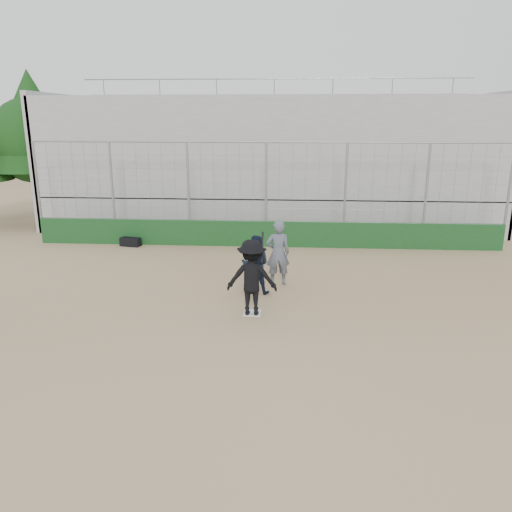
# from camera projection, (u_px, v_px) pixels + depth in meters

# --- Properties ---
(ground) EXTENTS (90.00, 90.00, 0.00)m
(ground) POSITION_uv_depth(u_px,v_px,m) (252.00, 313.00, 12.88)
(ground) COLOR olive
(ground) RESTS_ON ground
(home_plate) EXTENTS (0.44, 0.44, 0.02)m
(home_plate) POSITION_uv_depth(u_px,v_px,m) (252.00, 313.00, 12.88)
(home_plate) COLOR white
(home_plate) RESTS_ON ground
(backstop) EXTENTS (18.10, 0.25, 4.04)m
(backstop) POSITION_uv_depth(u_px,v_px,m) (266.00, 222.00, 19.35)
(backstop) COLOR #133D18
(backstop) RESTS_ON ground
(bleachers) EXTENTS (20.25, 6.70, 6.98)m
(bleachers) POSITION_uv_depth(u_px,v_px,m) (271.00, 160.00, 23.58)
(bleachers) COLOR #989898
(bleachers) RESTS_ON ground
(tree_left) EXTENTS (4.48, 4.48, 7.00)m
(tree_left) POSITION_uv_depth(u_px,v_px,m) (33.00, 129.00, 23.01)
(tree_left) COLOR #3C2815
(tree_left) RESTS_ON ground
(batter_at_plate) EXTENTS (1.28, 0.80, 2.10)m
(batter_at_plate) POSITION_uv_depth(u_px,v_px,m) (252.00, 278.00, 12.57)
(batter_at_plate) COLOR black
(batter_at_plate) RESTS_ON ground
(catcher_crouched) EXTENTS (0.90, 0.74, 1.15)m
(catcher_crouched) POSITION_uv_depth(u_px,v_px,m) (255.00, 274.00, 14.22)
(catcher_crouched) COLOR black
(catcher_crouched) RESTS_ON ground
(umpire) EXTENTS (0.79, 0.59, 1.77)m
(umpire) POSITION_uv_depth(u_px,v_px,m) (278.00, 256.00, 14.89)
(umpire) COLOR #545B6A
(umpire) RESTS_ON ground
(equipment_bag) EXTENTS (0.84, 0.49, 0.37)m
(equipment_bag) POSITION_uv_depth(u_px,v_px,m) (130.00, 242.00, 19.57)
(equipment_bag) COLOR black
(equipment_bag) RESTS_ON ground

